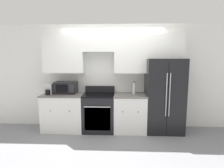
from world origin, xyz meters
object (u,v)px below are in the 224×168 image
at_px(oven_range, 99,112).
at_px(refrigerator, 163,95).
at_px(bottle, 134,89).
at_px(microwave, 66,87).

distance_m(oven_range, refrigerator, 1.62).
bearing_deg(bottle, refrigerator, -1.91).
height_order(oven_range, microwave, microwave).
distance_m(oven_range, bottle, 1.03).
height_order(oven_range, refrigerator, refrigerator).
height_order(refrigerator, bottle, refrigerator).
distance_m(oven_range, microwave, 1.01).
xyz_separation_m(oven_range, bottle, (0.85, 0.09, 0.57)).
relative_size(oven_range, bottle, 3.45).
bearing_deg(oven_range, microwave, 174.43).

